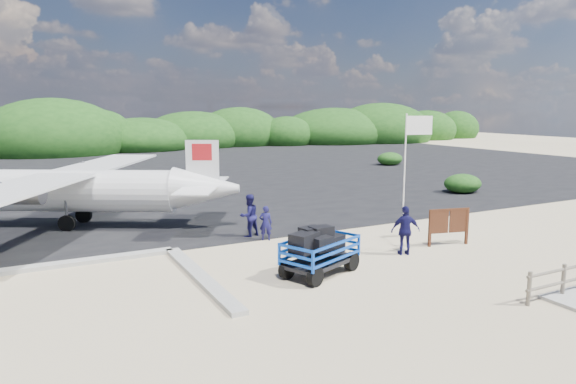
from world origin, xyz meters
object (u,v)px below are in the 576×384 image
Objects in this scene: baggage_cart at (320,274)px; flagpole at (402,250)px; crew_b at (249,216)px; aircraft_large at (388,174)px; crew_c at (405,230)px; crew_a at (266,223)px; signboard at (448,245)px.

flagpole is at bearing -9.24° from baggage_cart.
aircraft_large is at bearing -156.73° from crew_b.
crew_c is (-0.28, -0.51, 0.94)m from flagpole.
crew_c reaches higher than crew_a.
baggage_cart is 1.55× the size of signboard.
crew_a is (0.27, 4.89, 0.74)m from baggage_cart.
aircraft_large is (18.39, 13.70, -0.93)m from crew_b.
signboard is (6.47, 0.74, 0.00)m from baggage_cart.
aircraft_large is at bearing -104.85° from crew_c.
crew_c reaches higher than crew_b.
crew_a reaches higher than signboard.
signboard reaches higher than baggage_cart.
crew_a is at bearing 159.49° from signboard.
baggage_cart is 1.98× the size of crew_a.
signboard is 22.12m from aircraft_large.
baggage_cart is at bearing 77.73° from crew_b.
crew_b is 6.69m from crew_c.
aircraft_large is at bearing 52.88° from flagpole.
signboard is at bearing 129.31° from crew_b.
baggage_cart is 26.68m from aircraft_large.
flagpole reaches higher than crew_c.
flagpole is 1.10m from crew_c.
signboard is 0.11× the size of aircraft_large.
crew_b is at bearing -29.39° from crew_c.
signboard is 1.01× the size of crew_c.
crew_a is 0.96m from crew_b.
flagpole is 5.65m from crew_a.
baggage_cart is 1.56× the size of crew_c.
crew_c is at bearing -15.32° from baggage_cart.
baggage_cart is at bearing 29.36° from crew_c.
baggage_cart is at bearing 111.51° from crew_a.
signboard is 1.28× the size of crew_a.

